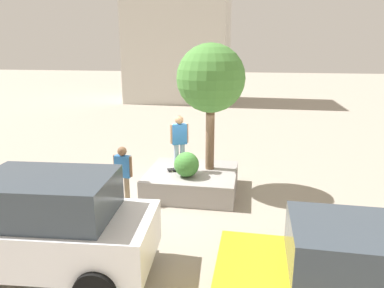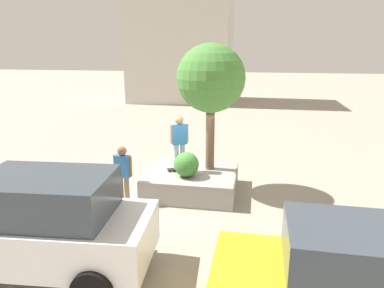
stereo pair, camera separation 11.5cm
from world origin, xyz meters
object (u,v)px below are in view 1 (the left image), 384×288
Objects in this scene: plaza_tree at (211,79)px; bystander_watching at (123,171)px; skateboard at (180,169)px; police_car at (43,225)px; taxi_cab at (353,282)px; skateboarder at (179,139)px; planter_ledge at (192,181)px.

bystander_watching is (2.39, 1.54, -2.59)m from plaza_tree.
bystander_watching is (1.47, 1.17, 0.25)m from skateboard.
plaza_tree is 6.34m from police_car.
skateboard is at bearing -111.19° from police_car.
plaza_tree is 2.26× the size of bystander_watching.
taxi_cab reaches higher than bystander_watching.
skateboarder is at bearing 90.00° from skateboard.
bystander_watching reaches higher than skateboard.
skateboarder is (0.93, 0.37, -1.83)m from plaza_tree.
plaza_tree reaches higher than police_car.
taxi_cab is (-3.51, 5.47, 0.63)m from planter_ledge.
police_car reaches higher than bystander_watching.
bystander_watching is at bearing 32.85° from plaza_tree.
taxi_cab is (-3.91, 5.43, 0.22)m from skateboard.
police_car is (2.24, 4.78, 0.73)m from planter_ledge.
skateboard reaches higher than planter_ledge.
bystander_watching is (1.47, 1.17, -0.76)m from skateboarder.
planter_ledge is at bearing 32.48° from plaza_tree.
taxi_cab is at bearing 125.75° from skateboard.
skateboarder is at bearing -141.39° from bystander_watching.
skateboard is at bearing -90.00° from skateboarder.
skateboarder is (0.00, 0.00, 1.01)m from skateboard.
skateboarder is 2.02m from bystander_watching.
planter_ledge is 2.32m from bystander_watching.
planter_ledge is 1.64× the size of skateboarder.
taxi_cab reaches higher than planter_ledge.
skateboarder is 0.41× the size of taxi_cab.
taxi_cab is (-2.98, 5.81, -2.62)m from plaza_tree.
skateboarder reaches higher than skateboard.
plaza_tree is 4.87× the size of skateboard.
taxi_cab is at bearing 117.20° from plaza_tree.
plaza_tree is 0.84× the size of police_car.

